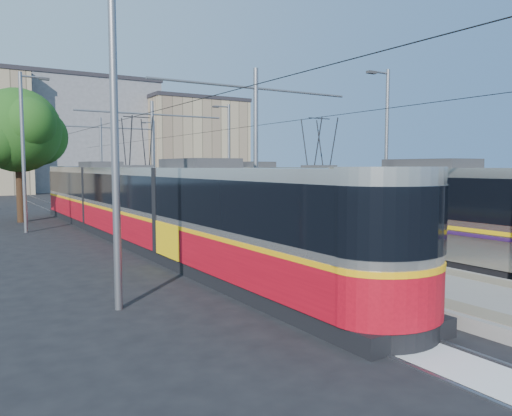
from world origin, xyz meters
TOP-DOWN VIEW (x-y plane):
  - ground at (0.00, 0.00)m, footprint 160.00×160.00m
  - platform at (0.00, 17.00)m, footprint 4.00×50.00m
  - tactile_strip_left at (-1.45, 17.00)m, footprint 0.70×50.00m
  - tactile_strip_right at (1.45, 17.00)m, footprint 0.70×50.00m
  - rails at (0.00, 17.00)m, footprint 8.71×70.00m
  - track_arrow at (-3.60, -3.00)m, footprint 1.20×5.00m
  - tram_left at (-3.60, 12.10)m, footprint 2.43×31.45m
  - tram_right at (3.60, 8.38)m, footprint 2.43×30.85m
  - catenary at (0.00, 14.15)m, footprint 9.20×70.00m
  - street_lamps at (-0.00, 21.00)m, footprint 15.18×38.22m
  - shelter at (0.09, 16.79)m, footprint 0.71×1.11m
  - tree at (-6.78, 23.49)m, footprint 5.47×5.05m
  - building_centre at (6.00, 64.00)m, footprint 18.36×14.28m
  - building_right at (20.00, 58.00)m, footprint 14.28×10.20m

SIDE VIEW (x-z plane):
  - ground at x=0.00m, z-range 0.00..0.00m
  - track_arrow at x=-3.60m, z-range 0.00..0.01m
  - rails at x=0.00m, z-range 0.00..0.03m
  - platform at x=0.00m, z-range 0.00..0.30m
  - tactile_strip_left at x=-1.45m, z-range 0.30..0.31m
  - tactile_strip_right at x=1.45m, z-range 0.30..0.31m
  - shelter at x=0.09m, z-range 0.36..2.76m
  - tram_left at x=-3.60m, z-range -1.04..4.46m
  - tram_right at x=3.60m, z-range -0.89..4.61m
  - street_lamps at x=0.00m, z-range 0.18..8.18m
  - catenary at x=0.00m, z-range 1.02..8.02m
  - tree at x=-6.78m, z-range 1.40..9.34m
  - building_right at x=20.00m, z-range 0.01..13.11m
  - building_centre at x=6.00m, z-range 0.01..15.37m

